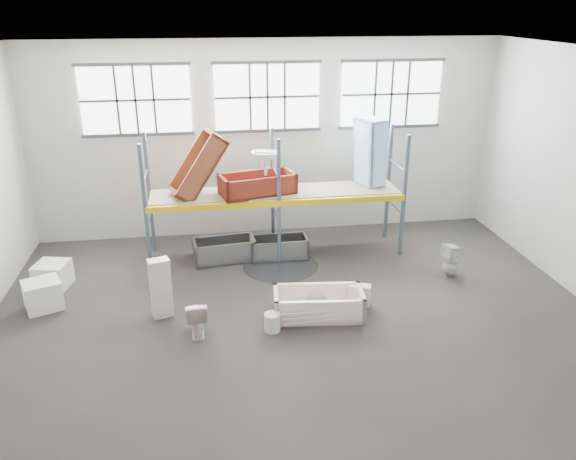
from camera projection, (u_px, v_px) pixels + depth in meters
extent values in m
cube|color=#413D37|center=(300.00, 328.00, 10.94)|extent=(12.00, 10.00, 0.10)
cube|color=silver|center=(302.00, 53.00, 9.03)|extent=(12.00, 10.00, 0.10)
cube|color=#BAB8AC|center=(267.00, 139.00, 14.61)|extent=(12.00, 0.10, 5.00)
cube|color=#A9A79C|center=(392.00, 379.00, 5.36)|extent=(12.00, 0.10, 5.00)
cube|color=white|center=(136.00, 100.00, 13.65)|extent=(2.60, 0.04, 1.60)
cube|color=white|center=(267.00, 97.00, 14.10)|extent=(2.60, 0.04, 1.60)
cube|color=white|center=(391.00, 94.00, 14.54)|extent=(2.60, 0.04, 1.60)
cube|color=slate|center=(145.00, 210.00, 12.60)|extent=(0.08, 0.08, 3.00)
cube|color=slate|center=(149.00, 193.00, 13.70)|extent=(0.08, 0.08, 3.00)
cube|color=slate|center=(279.00, 203.00, 13.02)|extent=(0.08, 0.08, 3.00)
cube|color=slate|center=(272.00, 188.00, 14.12)|extent=(0.08, 0.08, 3.00)
cube|color=slate|center=(404.00, 197.00, 13.44)|extent=(0.08, 0.08, 3.00)
cube|color=slate|center=(388.00, 182.00, 14.54)|extent=(0.08, 0.08, 3.00)
cube|color=yellow|center=(279.00, 203.00, 13.02)|extent=(6.00, 0.10, 0.14)
cube|color=yellow|center=(272.00, 188.00, 14.12)|extent=(6.00, 0.10, 0.14)
cube|color=gray|center=(275.00, 192.00, 13.54)|extent=(5.90, 1.10, 0.03)
cylinder|color=black|center=(280.00, 266.00, 13.40)|extent=(1.80, 1.80, 0.00)
cube|color=#F3E0CE|center=(359.00, 294.00, 11.52)|extent=(0.50, 0.37, 0.43)
imported|color=beige|center=(316.00, 299.00, 11.57)|extent=(0.49, 0.49, 0.14)
imported|color=beige|center=(197.00, 316.00, 10.58)|extent=(0.43, 0.71, 0.71)
cube|color=beige|center=(161.00, 288.00, 11.07)|extent=(0.45, 0.36, 1.22)
imported|color=white|center=(451.00, 260.00, 12.78)|extent=(0.45, 0.44, 0.79)
imported|color=silver|center=(266.00, 174.00, 13.15)|extent=(0.74, 0.64, 0.57)
cylinder|color=silver|center=(272.00, 322.00, 10.71)|extent=(0.37, 0.37, 0.36)
cube|color=white|center=(43.00, 295.00, 11.46)|extent=(0.88, 0.83, 0.60)
cube|color=white|center=(53.00, 275.00, 12.35)|extent=(0.79, 0.79, 0.55)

